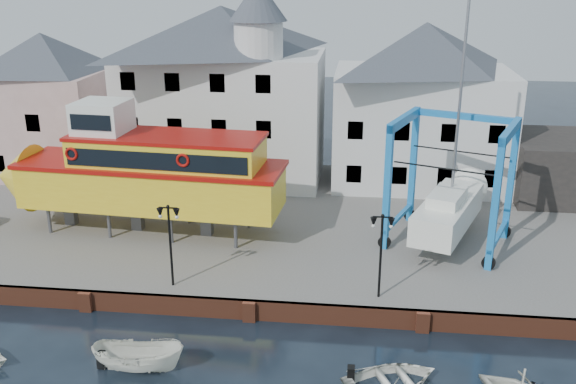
# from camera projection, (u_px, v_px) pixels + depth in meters

# --- Properties ---
(ground) EXTENTS (140.00, 140.00, 0.00)m
(ground) POSITION_uv_depth(u_px,v_px,m) (250.00, 320.00, 30.21)
(ground) COLOR black
(ground) RESTS_ON ground
(hardstanding) EXTENTS (44.00, 22.00, 1.00)m
(hardstanding) POSITION_uv_depth(u_px,v_px,m) (280.00, 223.00, 40.34)
(hardstanding) COLOR #5E5B54
(hardstanding) RESTS_ON ground
(quay_wall) EXTENTS (44.00, 0.47, 1.00)m
(quay_wall) POSITION_uv_depth(u_px,v_px,m) (250.00, 310.00, 30.14)
(quay_wall) COLOR brown
(quay_wall) RESTS_ON ground
(building_pink) EXTENTS (8.00, 7.00, 10.30)m
(building_pink) POSITION_uv_depth(u_px,v_px,m) (48.00, 104.00, 46.98)
(building_pink) COLOR tan
(building_pink) RESTS_ON hardstanding
(building_white_main) EXTENTS (14.00, 8.30, 14.00)m
(building_white_main) POSITION_uv_depth(u_px,v_px,m) (225.00, 91.00, 45.51)
(building_white_main) COLOR silver
(building_white_main) RESTS_ON hardstanding
(building_white_right) EXTENTS (12.00, 8.00, 11.20)m
(building_white_right) POSITION_uv_depth(u_px,v_px,m) (422.00, 105.00, 44.79)
(building_white_right) COLOR silver
(building_white_right) RESTS_ON hardstanding
(shed_dark) EXTENTS (8.00, 7.00, 4.00)m
(shed_dark) POSITION_uv_depth(u_px,v_px,m) (571.00, 167.00, 43.03)
(shed_dark) COLOR black
(shed_dark) RESTS_ON hardstanding
(lamp_post_left) EXTENTS (1.12, 0.32, 4.20)m
(lamp_post_left) POSITION_uv_depth(u_px,v_px,m) (169.00, 225.00, 30.38)
(lamp_post_left) COLOR black
(lamp_post_left) RESTS_ON hardstanding
(lamp_post_right) EXTENTS (1.12, 0.32, 4.20)m
(lamp_post_right) POSITION_uv_depth(u_px,v_px,m) (382.00, 235.00, 29.28)
(lamp_post_right) COLOR black
(lamp_post_right) RESTS_ON hardstanding
(tour_boat) EXTENTS (17.76, 5.44, 7.62)m
(tour_boat) POSITION_uv_depth(u_px,v_px,m) (134.00, 171.00, 36.89)
(tour_boat) COLOR #59595E
(tour_boat) RESTS_ON hardstanding
(travel_lift) EXTENTS (7.65, 9.20, 13.55)m
(travel_lift) POSITION_uv_depth(u_px,v_px,m) (452.00, 201.00, 36.17)
(travel_lift) COLOR #176BB1
(travel_lift) RESTS_ON hardstanding
(motorboat_a) EXTENTS (3.90, 1.56, 1.49)m
(motorboat_a) POSITION_uv_depth(u_px,v_px,m) (139.00, 371.00, 26.48)
(motorboat_a) COLOR white
(motorboat_a) RESTS_ON ground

